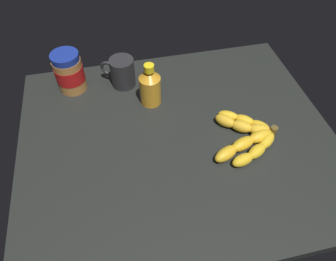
# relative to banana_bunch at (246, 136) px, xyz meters

# --- Properties ---
(ground_plane) EXTENTS (0.88, 0.75, 0.03)m
(ground_plane) POSITION_rel_banana_bunch_xyz_m (0.18, -0.05, -0.03)
(ground_plane) COLOR black
(banana_bunch) EXTENTS (0.21, 0.21, 0.03)m
(banana_bunch) POSITION_rel_banana_bunch_xyz_m (0.00, 0.00, 0.00)
(banana_bunch) COLOR gold
(banana_bunch) RESTS_ON ground_plane
(peanut_butter_jar) EXTENTS (0.09, 0.09, 0.13)m
(peanut_butter_jar) POSITION_rel_banana_bunch_xyz_m (0.47, -0.33, 0.05)
(peanut_butter_jar) COLOR #B27238
(peanut_butter_jar) RESTS_ON ground_plane
(honey_bottle) EXTENTS (0.06, 0.06, 0.14)m
(honey_bottle) POSITION_rel_banana_bunch_xyz_m (0.23, -0.21, 0.05)
(honey_bottle) COLOR orange
(honey_bottle) RESTS_ON ground_plane
(coffee_mug) EXTENTS (0.11, 0.08, 0.10)m
(coffee_mug) POSITION_rel_banana_bunch_xyz_m (0.30, -0.31, 0.03)
(coffee_mug) COLOR #262628
(coffee_mug) RESTS_ON ground_plane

